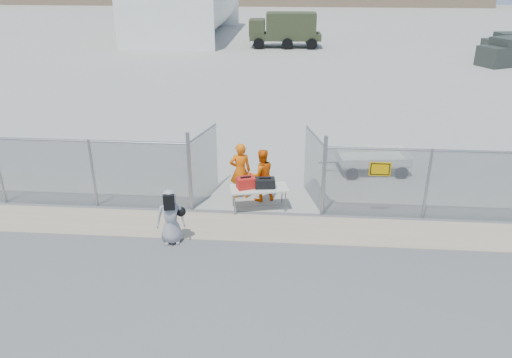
# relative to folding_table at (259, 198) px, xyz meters

# --- Properties ---
(ground) EXTENTS (160.00, 160.00, 0.00)m
(ground) POSITION_rel_folding_table_xyz_m (-0.08, -2.18, -0.37)
(ground) COLOR #464646
(tarmac_inside) EXTENTS (160.00, 80.00, 0.01)m
(tarmac_inside) POSITION_rel_folding_table_xyz_m (-0.08, 39.82, -0.36)
(tarmac_inside) COLOR #9F9E90
(tarmac_inside) RESTS_ON ground
(dirt_strip) EXTENTS (44.00, 1.60, 0.01)m
(dirt_strip) POSITION_rel_folding_table_xyz_m (-0.08, -1.18, -0.36)
(dirt_strip) COLOR tan
(dirt_strip) RESTS_ON ground
(chain_link_fence) EXTENTS (40.00, 0.20, 2.20)m
(chain_link_fence) POSITION_rel_folding_table_xyz_m (-0.08, -0.18, 0.73)
(chain_link_fence) COLOR gray
(chain_link_fence) RESTS_ON ground
(folding_table) EXTENTS (1.85, 1.07, 0.74)m
(folding_table) POSITION_rel_folding_table_xyz_m (0.00, 0.00, 0.00)
(folding_table) COLOR silver
(folding_table) RESTS_ON ground
(orange_bag) EXTENTS (0.63, 0.53, 0.33)m
(orange_bag) POSITION_rel_folding_table_xyz_m (-0.40, -0.05, 0.54)
(orange_bag) COLOR red
(orange_bag) RESTS_ON folding_table
(black_duffel) EXTENTS (0.64, 0.43, 0.29)m
(black_duffel) POSITION_rel_folding_table_xyz_m (0.18, 0.03, 0.51)
(black_duffel) COLOR black
(black_duffel) RESTS_ON folding_table
(security_worker_left) EXTENTS (0.76, 0.58, 1.86)m
(security_worker_left) POSITION_rel_folding_table_xyz_m (-0.66, 0.80, 0.56)
(security_worker_left) COLOR #FD6909
(security_worker_left) RESTS_ON ground
(security_worker_right) EXTENTS (1.01, 0.91, 1.72)m
(security_worker_right) POSITION_rel_folding_table_xyz_m (0.03, 0.69, 0.49)
(security_worker_right) COLOR #FD6909
(security_worker_right) RESTS_ON ground
(visitor) EXTENTS (0.85, 0.64, 1.56)m
(visitor) POSITION_rel_folding_table_xyz_m (-2.22, -2.13, 0.41)
(visitor) COLOR #969698
(visitor) RESTS_ON ground
(utility_trailer) EXTENTS (3.43, 2.08, 0.79)m
(utility_trailer) POSITION_rel_folding_table_xyz_m (3.86, 3.33, 0.02)
(utility_trailer) COLOR silver
(utility_trailer) RESTS_ON ground
(military_truck) EXTENTS (6.26, 2.51, 2.95)m
(military_truck) POSITION_rel_folding_table_xyz_m (-0.04, 31.41, 1.10)
(military_truck) COLOR #333A21
(military_truck) RESTS_ON ground
(parked_vehicle_near) EXTENTS (4.73, 3.71, 1.95)m
(parked_vehicle_near) POSITION_rel_folding_table_xyz_m (16.34, 24.45, 0.61)
(parked_vehicle_near) COLOR #2F342F
(parked_vehicle_near) RESTS_ON ground
(parked_vehicle_mid) EXTENTS (4.09, 2.34, 1.75)m
(parked_vehicle_mid) POSITION_rel_folding_table_xyz_m (18.00, 28.77, 0.50)
(parked_vehicle_mid) COLOR #2F342F
(parked_vehicle_mid) RESTS_ON ground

